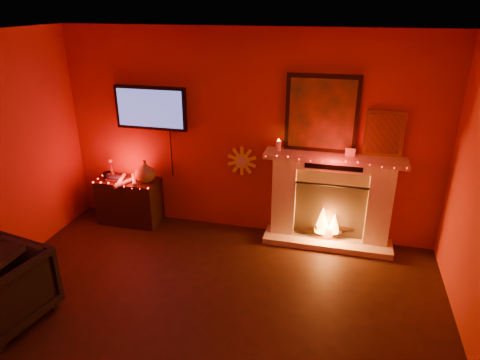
# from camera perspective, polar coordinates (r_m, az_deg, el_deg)

# --- Properties ---
(room) EXTENTS (5.00, 5.00, 5.00)m
(room) POSITION_cam_1_polar(r_m,az_deg,el_deg) (3.39, -9.08, -6.13)
(room) COLOR black
(room) RESTS_ON ground
(floor) EXTENTS (5.00, 5.00, 0.00)m
(floor) POSITION_cam_1_polar(r_m,az_deg,el_deg) (4.21, -7.86, -22.45)
(floor) COLOR black
(floor) RESTS_ON ground
(fireplace) EXTENTS (1.72, 0.40, 2.18)m
(fireplace) POSITION_cam_1_polar(r_m,az_deg,el_deg) (5.57, 12.00, -1.52)
(fireplace) COLOR beige
(fireplace) RESTS_ON floor
(tv) EXTENTS (1.00, 0.07, 1.24)m
(tv) POSITION_cam_1_polar(r_m,az_deg,el_deg) (5.90, -11.83, 9.35)
(tv) COLOR black
(tv) RESTS_ON room
(sunburst_clock) EXTENTS (0.40, 0.03, 0.40)m
(sunburst_clock) POSITION_cam_1_polar(r_m,az_deg,el_deg) (5.70, 0.25, 2.55)
(sunburst_clock) COLOR yellow
(sunburst_clock) RESTS_ON room
(console_table) EXTENTS (0.86, 0.55, 0.95)m
(console_table) POSITION_cam_1_polar(r_m,az_deg,el_deg) (6.29, -14.37, -2.27)
(console_table) COLOR black
(console_table) RESTS_ON floor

